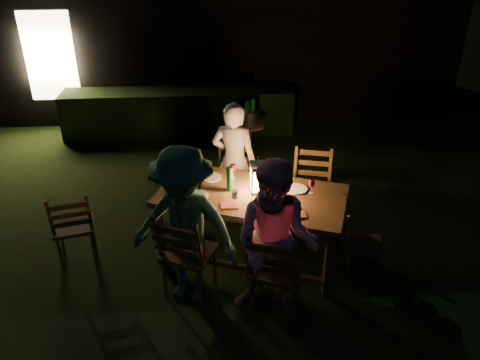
{
  "coord_description": "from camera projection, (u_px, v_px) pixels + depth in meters",
  "views": [
    {
      "loc": [
        0.01,
        -4.6,
        3.36
      ],
      "look_at": [
        0.36,
        0.05,
        0.88
      ],
      "focal_mm": 35.0,
      "sensor_mm": 36.0,
      "label": 1
    }
  ],
  "objects": [
    {
      "name": "garden_envelope",
      "position": [
        203.0,
        23.0,
        10.3
      ],
      "size": [
        40.0,
        40.0,
        3.2
      ],
      "color": "black",
      "rests_on": "ground"
    },
    {
      "name": "dining_table",
      "position": [
        252.0,
        200.0,
        5.13
      ],
      "size": [
        2.24,
        1.65,
        0.84
      ],
      "rotation": [
        0.0,
        0.0,
        -0.36
      ],
      "color": "#462F17",
      "rests_on": "ground"
    },
    {
      "name": "chair_near_left",
      "position": [
        189.0,
        266.0,
        4.79
      ],
      "size": [
        0.65,
        0.67,
        1.08
      ],
      "rotation": [
        0.0,
        0.0,
        -0.43
      ],
      "color": "#462F17",
      "rests_on": "ground"
    },
    {
      "name": "chair_near_right",
      "position": [
        275.0,
        284.0,
        4.57
      ],
      "size": [
        0.62,
        0.64,
        1.04
      ],
      "rotation": [
        0.0,
        0.0,
        -0.39
      ],
      "color": "#462F17",
      "rests_on": "ground"
    },
    {
      "name": "chair_far_left",
      "position": [
        233.0,
        197.0,
        6.11
      ],
      "size": [
        0.53,
        0.55,
        0.98
      ],
      "rotation": [
        0.0,
        0.0,
        2.91
      ],
      "color": "#462F17",
      "rests_on": "ground"
    },
    {
      "name": "chair_far_right",
      "position": [
        309.0,
        206.0,
        5.85
      ],
      "size": [
        0.58,
        0.61,
        1.06
      ],
      "rotation": [
        0.0,
        0.0,
        2.89
      ],
      "color": "#462F17",
      "rests_on": "ground"
    },
    {
      "name": "chair_end",
      "position": [
        361.0,
        255.0,
        5.05
      ],
      "size": [
        0.51,
        0.48,
        0.89
      ],
      "rotation": [
        0.0,
        0.0,
        -1.79
      ],
      "color": "#462F17",
      "rests_on": "ground"
    },
    {
      "name": "chair_spare",
      "position": [
        76.0,
        238.0,
        5.29
      ],
      "size": [
        0.53,
        0.55,
        0.97
      ],
      "rotation": [
        0.0,
        0.0,
        0.23
      ],
      "color": "#462F17",
      "rests_on": "ground"
    },
    {
      "name": "person_house_side",
      "position": [
        234.0,
        162.0,
        5.92
      ],
      "size": [
        0.67,
        0.55,
        1.57
      ],
      "primitive_type": "imported",
      "rotation": [
        0.0,
        0.0,
        2.78
      ],
      "color": "#EBE4C8",
      "rests_on": "ground"
    },
    {
      "name": "person_opp_right",
      "position": [
        276.0,
        244.0,
        4.29
      ],
      "size": [
        0.97,
        0.87,
        1.65
      ],
      "primitive_type": "imported",
      "rotation": [
        0.0,
        0.0,
        -0.36
      ],
      "color": "#E09AB7",
      "rests_on": "ground"
    },
    {
      "name": "person_opp_left",
      "position": [
        185.0,
        227.0,
        4.51
      ],
      "size": [
        1.23,
        0.97,
        1.68
      ],
      "primitive_type": "imported",
      "rotation": [
        0.0,
        0.0,
        -0.36
      ],
      "color": "#356A4C",
      "rests_on": "ground"
    },
    {
      "name": "lantern",
      "position": [
        257.0,
        179.0,
        5.05
      ],
      "size": [
        0.16,
        0.16,
        0.35
      ],
      "color": "white",
      "rests_on": "dining_table"
    },
    {
      "name": "plate_far_left",
      "position": [
        211.0,
        177.0,
        5.41
      ],
      "size": [
        0.25,
        0.25,
        0.01
      ],
      "primitive_type": "cylinder",
      "color": "white",
      "rests_on": "dining_table"
    },
    {
      "name": "plate_near_left",
      "position": [
        197.0,
        195.0,
        5.04
      ],
      "size": [
        0.25,
        0.25,
        0.01
      ],
      "primitive_type": "cylinder",
      "color": "white",
      "rests_on": "dining_table"
    },
    {
      "name": "plate_far_right",
      "position": [
        296.0,
        189.0,
        5.16
      ],
      "size": [
        0.25,
        0.25,
        0.01
      ],
      "primitive_type": "cylinder",
      "color": "white",
      "rests_on": "dining_table"
    },
    {
      "name": "plate_near_right",
      "position": [
        288.0,
        209.0,
        4.79
      ],
      "size": [
        0.25,
        0.25,
        0.01
      ],
      "primitive_type": "cylinder",
      "color": "white",
      "rests_on": "dining_table"
    },
    {
      "name": "wineglass_a",
      "position": [
        233.0,
        171.0,
        5.36
      ],
      "size": [
        0.06,
        0.06,
        0.18
      ],
      "primitive_type": null,
      "color": "#59070F",
      "rests_on": "dining_table"
    },
    {
      "name": "wineglass_b",
      "position": [
        186.0,
        182.0,
        5.13
      ],
      "size": [
        0.06,
        0.06,
        0.18
      ],
      "primitive_type": null,
      "color": "#59070F",
      "rests_on": "dining_table"
    },
    {
      "name": "wineglass_c",
      "position": [
        273.0,
        203.0,
        4.74
      ],
      "size": [
        0.06,
        0.06,
        0.18
      ],
      "primitive_type": null,
      "color": "#59070F",
      "rests_on": "dining_table"
    },
    {
      "name": "wineglass_d",
      "position": [
        311.0,
        186.0,
        5.05
      ],
      "size": [
        0.06,
        0.06,
        0.18
      ],
      "primitive_type": null,
      "color": "#59070F",
      "rests_on": "dining_table"
    },
    {
      "name": "wineglass_e",
      "position": [
        235.0,
        198.0,
        4.82
      ],
      "size": [
        0.06,
        0.06,
        0.18
      ],
      "primitive_type": null,
      "color": "silver",
      "rests_on": "dining_table"
    },
    {
      "name": "bottle_table",
      "position": [
        230.0,
        179.0,
        5.09
      ],
      "size": [
        0.07,
        0.07,
        0.28
      ],
      "primitive_type": "cylinder",
      "color": "#0F471E",
      "rests_on": "dining_table"
    },
    {
      "name": "napkin_left",
      "position": [
        230.0,
        205.0,
        4.85
      ],
      "size": [
        0.18,
        0.14,
        0.01
      ],
      "primitive_type": "cube",
      "color": "red",
      "rests_on": "dining_table"
    },
    {
      "name": "napkin_right",
      "position": [
        297.0,
        215.0,
        4.7
      ],
      "size": [
        0.18,
        0.14,
        0.01
      ],
      "primitive_type": "cube",
      "color": "red",
      "rests_on": "dining_table"
    },
    {
      "name": "phone",
      "position": [
        188.0,
        198.0,
        4.99
      ],
      "size": [
        0.14,
        0.07,
        0.01
      ],
      "primitive_type": "cube",
      "color": "black",
      "rests_on": "dining_table"
    },
    {
      "name": "side_table",
      "position": [
        250.0,
        128.0,
        7.52
      ],
      "size": [
        0.47,
        0.47,
        0.63
      ],
      "color": "olive",
      "rests_on": "ground"
    },
    {
      "name": "ice_bucket",
      "position": [
        250.0,
        118.0,
        7.44
      ],
      "size": [
        0.3,
        0.3,
        0.22
      ],
      "primitive_type": "cylinder",
      "color": "#A5A8AD",
      "rests_on": "side_table"
    },
    {
      "name": "bottle_bucket_a",
      "position": [
        247.0,
        116.0,
        7.37
      ],
      "size": [
        0.07,
        0.07,
        0.32
      ],
      "primitive_type": "cylinder",
      "color": "#0F471E",
      "rests_on": "side_table"
    },
    {
      "name": "bottle_bucket_b",
      "position": [
        253.0,
        114.0,
        7.45
      ],
      "size": [
        0.07,
        0.07,
        0.32
      ],
      "primitive_type": "cylinder",
      "color": "#0F471E",
      "rests_on": "side_table"
    }
  ]
}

